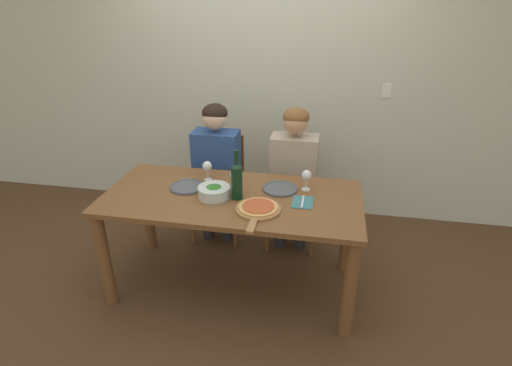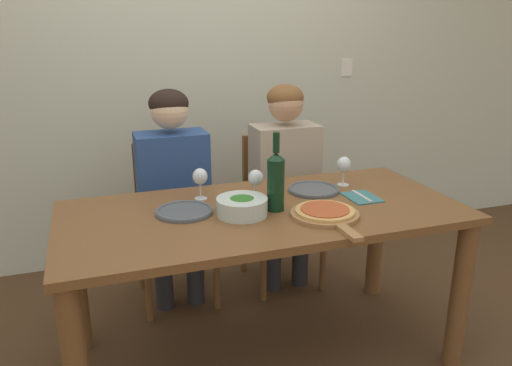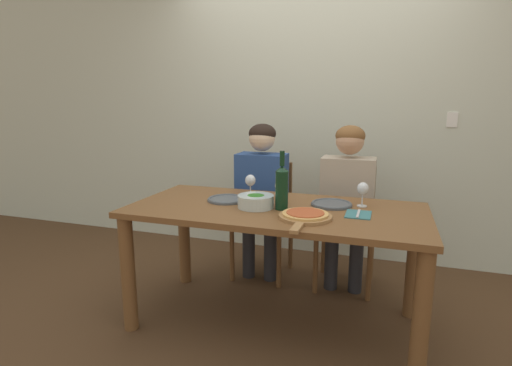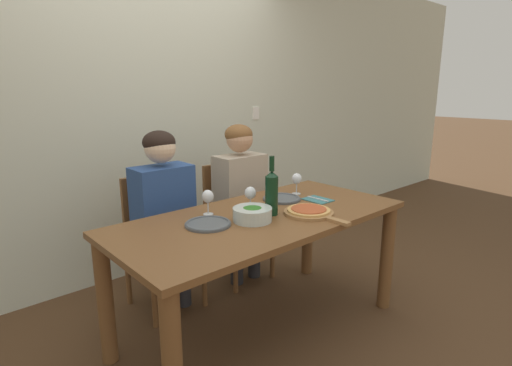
% 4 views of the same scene
% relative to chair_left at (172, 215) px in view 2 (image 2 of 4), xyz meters
% --- Properties ---
extents(ground_plane, '(40.00, 40.00, 0.00)m').
position_rel_chair_left_xyz_m(ground_plane, '(0.29, -0.74, -0.49)').
color(ground_plane, '#4C331E').
extents(back_wall, '(10.00, 0.06, 2.70)m').
position_rel_chair_left_xyz_m(back_wall, '(0.29, 0.57, 0.86)').
color(back_wall, beige).
rests_on(back_wall, ground).
extents(dining_table, '(1.78, 0.83, 0.76)m').
position_rel_chair_left_xyz_m(dining_table, '(0.29, -0.74, 0.14)').
color(dining_table, brown).
rests_on(dining_table, ground).
extents(chair_left, '(0.42, 0.42, 0.91)m').
position_rel_chair_left_xyz_m(chair_left, '(0.00, 0.00, 0.00)').
color(chair_left, brown).
rests_on(chair_left, ground).
extents(chair_right, '(0.42, 0.42, 0.91)m').
position_rel_chair_left_xyz_m(chair_right, '(0.66, 0.00, 0.00)').
color(chair_right, brown).
rests_on(chair_right, ground).
extents(person_woman, '(0.47, 0.51, 1.23)m').
position_rel_chair_left_xyz_m(person_woman, '(-0.00, -0.11, 0.25)').
color(person_woman, '#28282D').
rests_on(person_woman, ground).
extents(person_man, '(0.47, 0.51, 1.23)m').
position_rel_chair_left_xyz_m(person_man, '(0.66, -0.11, 0.25)').
color(person_man, '#28282D').
rests_on(person_man, ground).
extents(wine_bottle, '(0.08, 0.08, 0.35)m').
position_rel_chair_left_xyz_m(wine_bottle, '(0.34, -0.77, 0.41)').
color(wine_bottle, black).
rests_on(wine_bottle, dining_table).
extents(broccoli_bowl, '(0.22, 0.22, 0.08)m').
position_rel_chair_left_xyz_m(broccoli_bowl, '(0.18, -0.78, 0.31)').
color(broccoli_bowl, silver).
rests_on(broccoli_bowl, dining_table).
extents(dinner_plate_left, '(0.25, 0.25, 0.02)m').
position_rel_chair_left_xyz_m(dinner_plate_left, '(-0.05, -0.68, 0.28)').
color(dinner_plate_left, '#4C5156').
rests_on(dinner_plate_left, dining_table).
extents(dinner_plate_right, '(0.25, 0.25, 0.02)m').
position_rel_chair_left_xyz_m(dinner_plate_right, '(0.61, -0.59, 0.28)').
color(dinner_plate_right, '#4C5156').
rests_on(dinner_plate_right, dining_table).
extents(pizza_on_board, '(0.29, 0.43, 0.04)m').
position_rel_chair_left_xyz_m(pizza_on_board, '(0.51, -0.92, 0.28)').
color(pizza_on_board, '#9E7042').
rests_on(pizza_on_board, dining_table).
extents(wine_glass_left, '(0.07, 0.07, 0.15)m').
position_rel_chair_left_xyz_m(wine_glass_left, '(0.06, -0.53, 0.37)').
color(wine_glass_left, silver).
rests_on(wine_glass_left, dining_table).
extents(wine_glass_right, '(0.07, 0.07, 0.15)m').
position_rel_chair_left_xyz_m(wine_glass_right, '(0.79, -0.56, 0.37)').
color(wine_glass_right, silver).
rests_on(wine_glass_right, dining_table).
extents(wine_glass_centre, '(0.07, 0.07, 0.15)m').
position_rel_chair_left_xyz_m(wine_glass_centre, '(0.29, -0.63, 0.37)').
color(wine_glass_centre, silver).
rests_on(wine_glass_centre, dining_table).
extents(fork_on_napkin, '(0.14, 0.18, 0.01)m').
position_rel_chair_left_xyz_m(fork_on_napkin, '(0.78, -0.76, 0.27)').
color(fork_on_napkin, '#387075').
rests_on(fork_on_napkin, dining_table).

